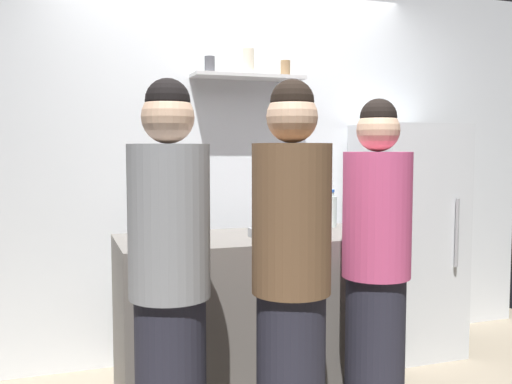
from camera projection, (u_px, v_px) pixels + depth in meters
The scene contains 12 objects.
back_wall_assembly at pixel (234, 166), 3.93m from camera, with size 4.80×0.32×2.60m.
refrigerator at pixel (406, 239), 3.96m from camera, with size 0.63×0.62×1.59m.
counter at pixel (256, 315), 3.28m from camera, with size 1.56×0.66×0.93m, color #66605B.
baking_pan at pixel (284, 233), 3.15m from camera, with size 0.34×0.24×0.05m, color gray.
utensil_holder at pixel (263, 221), 3.43m from camera, with size 0.11×0.11×0.22m.
wine_bottle_pale_glass at pixel (159, 218), 2.99m from camera, with size 0.07×0.07×0.34m.
wine_bottle_green_glass at pixel (188, 217), 3.15m from camera, with size 0.07×0.07×0.30m.
wine_bottle_amber_glass at pixel (362, 214), 3.36m from camera, with size 0.07×0.07×0.29m.
water_bottle_plastic at pixel (330, 210), 3.60m from camera, with size 0.08×0.08×0.24m.
person_grey_hoodie at pixel (170, 287), 2.36m from camera, with size 0.34×0.34×1.71m.
person_brown_jacket at pixel (291, 282), 2.43m from camera, with size 0.34×0.34×1.71m.
person_pink_top at pixel (376, 269), 2.83m from camera, with size 0.34×0.34×1.67m.
Camera 1 is at (-1.14, -2.51, 1.42)m, focal length 39.82 mm.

